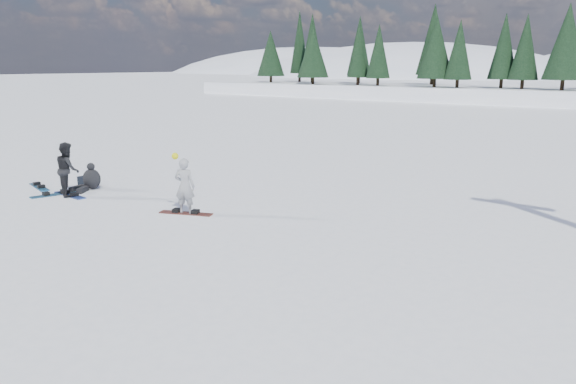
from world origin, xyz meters
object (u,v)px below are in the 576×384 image
at_px(snowboarder_man, 68,169).
at_px(snowboard_loose_c, 39,187).
at_px(snowboarder_woman, 185,186).
at_px(snowboard_loose_a, 55,194).
at_px(seated_rider, 90,179).
at_px(gear_bag, 85,181).

distance_m(snowboarder_man, snowboard_loose_c, 2.06).
bearing_deg(snowboarder_woman, snowboard_loose_a, -13.36).
relative_size(seated_rider, snowboard_loose_c, 0.76).
xyz_separation_m(snowboarder_man, gear_bag, (-0.94, 1.18, -0.69)).
bearing_deg(gear_bag, snowboarder_woman, -5.68).
distance_m(snowboarder_man, seated_rider, 1.08).
height_order(snowboard_loose_a, snowboard_loose_c, same).
height_order(snowboarder_man, snowboard_loose_c, snowboarder_man).
height_order(seated_rider, gear_bag, seated_rider).
xyz_separation_m(snowboarder_man, snowboard_loose_a, (-0.46, -0.21, -0.82)).
xyz_separation_m(snowboard_loose_a, snowboard_loose_c, (-1.43, 0.28, 0.00)).
bearing_deg(seated_rider, snowboarder_man, -98.87).
relative_size(seated_rider, snowboard_loose_a, 0.76).
xyz_separation_m(snowboarder_woman, snowboarder_man, (-4.53, -0.64, 0.05)).
xyz_separation_m(snowboarder_woman, seated_rider, (-4.77, 0.29, -0.45)).
height_order(snowboarder_man, snowboard_loose_a, snowboarder_man).
bearing_deg(snowboarder_woman, gear_bag, -28.71).
distance_m(snowboarder_woman, snowboard_loose_c, 6.49).
distance_m(seated_rider, gear_bag, 0.77).
bearing_deg(snowboard_loose_a, snowboard_loose_c, 90.59).
bearing_deg(snowboard_loose_c, gear_bag, 65.19).
distance_m(snowboarder_woman, snowboard_loose_a, 5.12).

